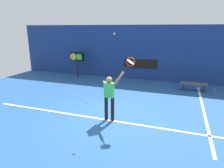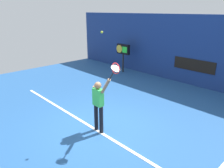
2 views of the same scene
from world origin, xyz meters
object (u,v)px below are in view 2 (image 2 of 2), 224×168
object	(u,v)px
tennis_ball	(102,32)
scoreboard_clock	(123,50)
tennis_player	(99,103)
spare_ball	(100,104)
tennis_racket	(115,69)

from	to	relation	value
tennis_ball	scoreboard_clock	size ratio (longest dim) A/B	0.04
tennis_player	spare_ball	xyz separation A→B (m)	(-1.56, 1.36, -0.97)
scoreboard_clock	spare_ball	bearing A→B (deg)	-56.42
tennis_player	scoreboard_clock	distance (m)	7.24
tennis_ball	spare_ball	size ratio (longest dim) A/B	1.00
spare_ball	tennis_racket	bearing A→B (deg)	-30.57
tennis_racket	tennis_player	bearing A→B (deg)	179.67
tennis_racket	tennis_ball	bearing A→B (deg)	176.52
tennis_ball	scoreboard_clock	bearing A→B (deg)	129.15
scoreboard_clock	spare_ball	xyz separation A→B (m)	(2.88, -4.34, -1.33)
tennis_player	tennis_ball	bearing A→B (deg)	10.19
scoreboard_clock	tennis_ball	bearing A→B (deg)	-50.85
tennis_racket	scoreboard_clock	distance (m)	7.76
tennis_player	spare_ball	distance (m)	2.29
tennis_racket	spare_ball	world-z (taller)	tennis_racket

